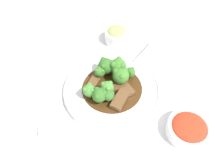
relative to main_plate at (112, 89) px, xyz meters
The scene contains 19 objects.
ground_plane 0.01m from the main_plate, ahead, with size 4.00×4.00×0.00m, color white.
main_plate is the anchor object (origin of this frame).
beef_strip_0 0.02m from the main_plate, 37.44° to the left, with size 0.04×0.06×0.01m.
beef_strip_1 0.05m from the main_plate, 62.49° to the left, with size 0.06×0.05×0.01m.
beef_strip_2 0.06m from the main_plate, 120.20° to the right, with size 0.06×0.05×0.01m.
beef_strip_3 0.06m from the main_plate, 15.43° to the left, with size 0.08×0.07×0.01m.
broccoli_floret_0 0.05m from the main_plate, 114.89° to the left, with size 0.05×0.05×0.06m.
broccoli_floret_1 0.07m from the main_plate, 148.95° to the right, with size 0.03×0.03×0.04m.
broccoli_floret_2 0.06m from the main_plate, 22.90° to the right, with size 0.03×0.03×0.04m.
broccoli_floret_3 0.05m from the main_plate, 41.08° to the right, with size 0.04×0.04×0.05m.
broccoli_floret_4 0.07m from the main_plate, 149.86° to the left, with size 0.05×0.05×0.06m.
broccoli_floret_5 0.08m from the main_plate, behind, with size 0.05×0.05×0.05m.
broccoli_floret_6 0.08m from the main_plate, 114.98° to the left, with size 0.03×0.03×0.04m.
broccoli_floret_7 0.09m from the main_plate, 74.04° to the right, with size 0.04×0.04×0.05m.
broccoli_floret_8 0.07m from the main_plate, 47.07° to the right, with size 0.04×0.04×0.05m.
serving_spoon 0.10m from the main_plate, 132.84° to the left, with size 0.17×0.18×0.01m.
side_bowl_kimchi 0.25m from the main_plate, 43.65° to the left, with size 0.12×0.12×0.04m.
side_bowl_appetizer 0.24m from the main_plate, 164.36° to the left, with size 0.09×0.09×0.06m.
sauce_dish 0.22m from the main_plate, 61.40° to the right, with size 0.08×0.08×0.01m.
Camera 1 is at (0.41, -0.08, 0.56)m, focal length 35.00 mm.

